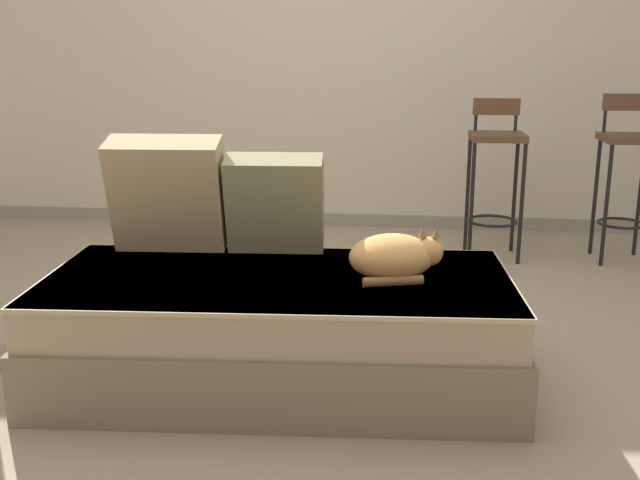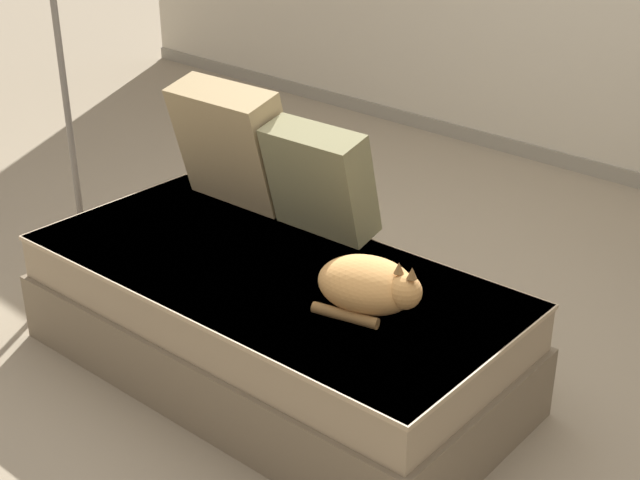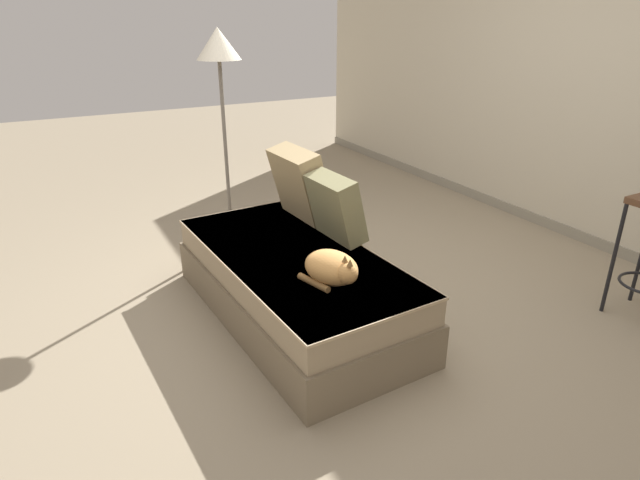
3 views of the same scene
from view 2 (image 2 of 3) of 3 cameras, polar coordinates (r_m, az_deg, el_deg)
ground_plane at (r=3.53m, az=1.57°, el=-5.80°), size 16.00×16.00×0.00m
wall_baseboard_trim at (r=5.20m, az=17.98°, el=4.14°), size 8.00×0.02×0.09m
couch at (r=3.17m, az=-3.23°, el=-5.17°), size 1.83×0.94×0.43m
throw_pillow_corner at (r=3.50m, az=-5.61°, el=6.12°), size 0.48×0.30×0.49m
throw_pillow_middle at (r=3.23m, az=0.00°, el=3.84°), size 0.41×0.26×0.42m
cat at (r=2.77m, az=3.20°, el=-2.95°), size 0.38×0.31×0.20m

